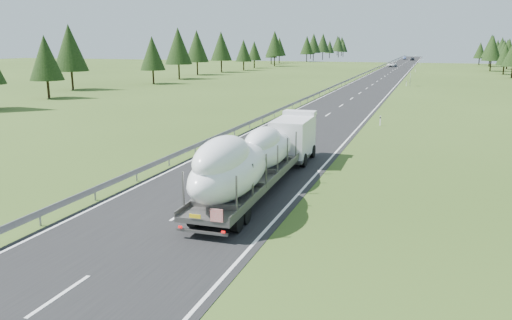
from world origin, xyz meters
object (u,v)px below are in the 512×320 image
(distant_van, at_px, (392,64))
(distant_car_dark, at_px, (412,59))
(distant_car_blue, at_px, (405,58))
(boat_truck, at_px, (257,155))
(highway_sign, at_px, (410,77))

(distant_van, distance_m, distant_car_dark, 68.95)
(distant_van, relative_size, distant_car_blue, 1.28)
(boat_truck, xyz_separation_m, distant_car_blue, (-4.70, 237.28, -1.35))
(highway_sign, bearing_deg, distant_car_blue, 93.41)
(highway_sign, relative_size, distant_car_blue, 0.58)
(boat_truck, relative_size, distant_car_blue, 4.03)
(highway_sign, distance_m, boat_truck, 75.77)
(boat_truck, xyz_separation_m, distant_van, (-4.58, 154.98, -1.29))
(distant_van, relative_size, distant_car_dark, 1.30)
(boat_truck, xyz_separation_m, distant_car_dark, (-0.46, 223.81, -1.34))
(boat_truck, distance_m, distant_car_dark, 223.81)
(distant_car_blue, bearing_deg, distant_van, -92.59)
(boat_truck, height_order, distant_van, boat_truck)
(distant_van, xyz_separation_m, distant_car_dark, (4.12, 68.82, -0.05))
(highway_sign, relative_size, distant_van, 0.45)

